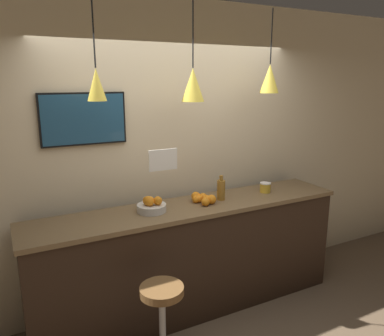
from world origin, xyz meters
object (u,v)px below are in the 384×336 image
(spread_jar, at_px, (265,187))
(mounted_tv, at_px, (84,119))
(bar_stool, at_px, (162,317))
(fruit_bowl, at_px, (151,205))
(juice_bottle, at_px, (221,190))

(spread_jar, xyz_separation_m, mounted_tv, (-1.70, 0.32, 0.75))
(bar_stool, xyz_separation_m, spread_jar, (1.41, 0.62, 0.65))
(fruit_bowl, height_order, mounted_tv, mounted_tv)
(bar_stool, height_order, spread_jar, spread_jar)
(fruit_bowl, xyz_separation_m, mounted_tv, (-0.46, 0.33, 0.74))
(fruit_bowl, distance_m, juice_bottle, 0.71)
(bar_stool, height_order, fruit_bowl, fruit_bowl)
(spread_jar, relative_size, mounted_tv, 0.15)
(bar_stool, distance_m, mounted_tv, 1.71)
(bar_stool, distance_m, spread_jar, 1.67)
(bar_stool, relative_size, mounted_tv, 0.99)
(spread_jar, bearing_deg, juice_bottle, 180.00)
(fruit_bowl, distance_m, mounted_tv, 0.93)
(bar_stool, xyz_separation_m, mounted_tv, (-0.29, 0.95, 1.40))
(fruit_bowl, height_order, spread_jar, fruit_bowl)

